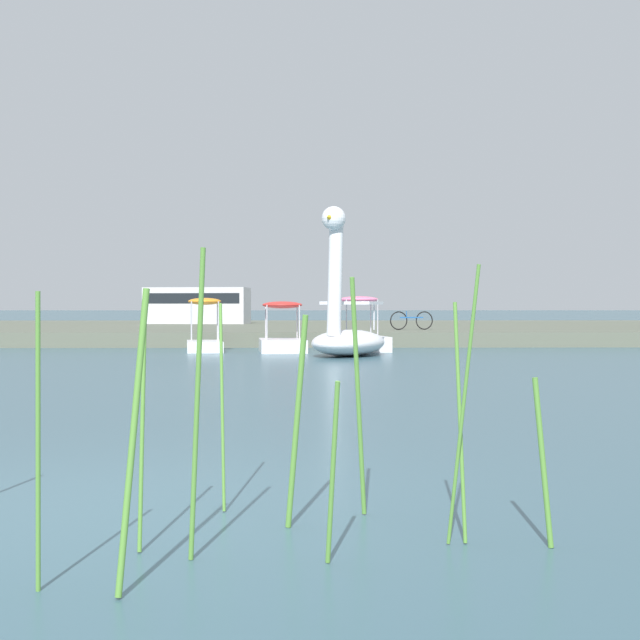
{
  "coord_description": "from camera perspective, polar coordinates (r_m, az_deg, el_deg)",
  "views": [
    {
      "loc": [
        1.26,
        -5.4,
        1.3
      ],
      "look_at": [
        1.73,
        18.17,
        0.93
      ],
      "focal_mm": 47.3,
      "sensor_mm": 36.0,
      "label": 1
    }
  ],
  "objects": [
    {
      "name": "pedal_boat_pink",
      "position": [
        24.84,
        2.65,
        -1.14
      ],
      "size": [
        1.76,
        2.48,
        1.61
      ],
      "color": "white",
      "rests_on": "ground_plane"
    },
    {
      "name": "shore_bank_far",
      "position": [
        38.35,
        -3.02,
        -0.68
      ],
      "size": [
        127.0,
        23.33,
        0.48
      ],
      "primitive_type": "cube",
      "color": "#5B6051",
      "rests_on": "ground_plane"
    },
    {
      "name": "bicycle_parked",
      "position": [
        29.87,
        6.21,
        -0.03
      ],
      "size": [
        1.58,
        0.48,
        0.67
      ],
      "color": "black",
      "rests_on": "shore_bank_far"
    },
    {
      "name": "reed_clump_foreground",
      "position": [
        4.61,
        -5.2,
        -7.02
      ],
      "size": [
        3.71,
        1.78,
        1.6
      ],
      "color": "#568E38",
      "rests_on": "ground_plane"
    },
    {
      "name": "pedal_boat_red",
      "position": [
        24.33,
        -2.57,
        -1.2
      ],
      "size": [
        1.47,
        2.34,
        1.45
      ],
      "color": "white",
      "rests_on": "ground_plane"
    },
    {
      "name": "pedal_boat_orange",
      "position": [
        24.56,
        -7.8,
        -1.05
      ],
      "size": [
        1.25,
        1.92,
        1.55
      ],
      "color": "white",
      "rests_on": "ground_plane"
    },
    {
      "name": "swan_boat",
      "position": [
        22.16,
        1.81,
        -0.57
      ],
      "size": [
        2.8,
        3.4,
        3.84
      ],
      "color": "white",
      "rests_on": "ground_plane"
    },
    {
      "name": "ground_plane",
      "position": [
        5.69,
        -14.26,
        -12.32
      ],
      "size": [
        601.49,
        601.49,
        0.0
      ],
      "primitive_type": "plane",
      "color": "#385966"
    },
    {
      "name": "parked_van",
      "position": [
        40.94,
        -8.3,
        1.07
      ],
      "size": [
        5.1,
        2.43,
        1.73
      ],
      "color": "silver",
      "rests_on": "shore_bank_far"
    }
  ]
}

